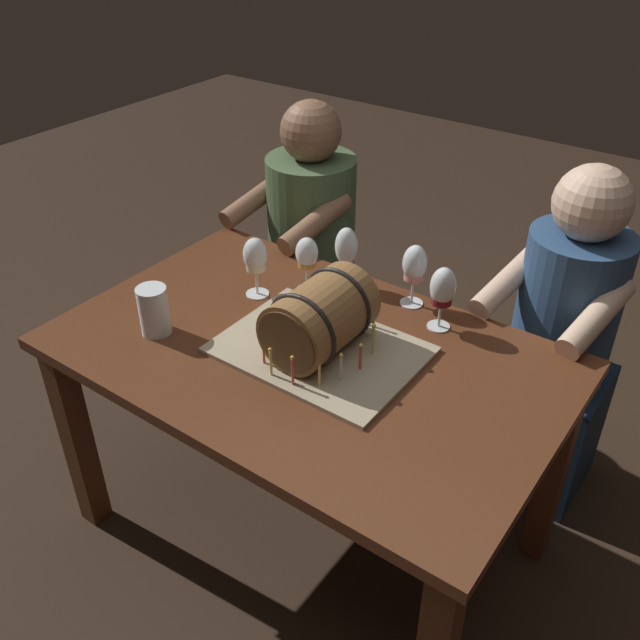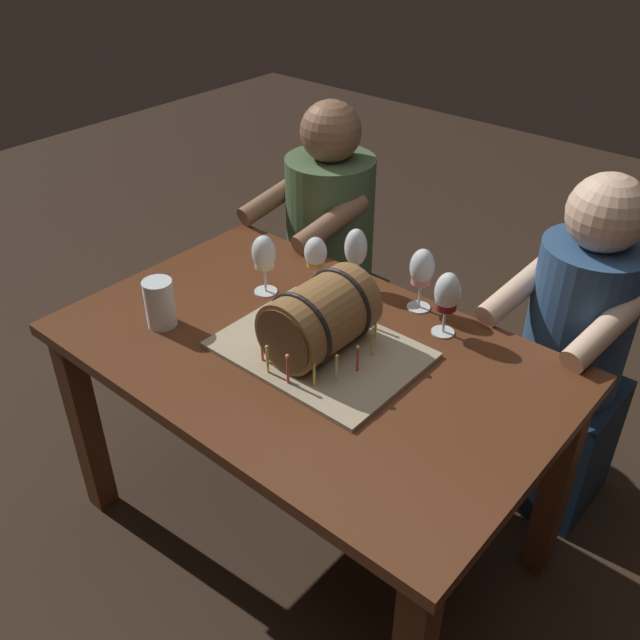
# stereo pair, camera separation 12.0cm
# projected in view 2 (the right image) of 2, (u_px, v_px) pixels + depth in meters

# --- Properties ---
(ground_plane) EXTENTS (8.00, 8.00, 0.00)m
(ground_plane) POSITION_uv_depth(u_px,v_px,m) (310.00, 530.00, 2.24)
(ground_plane) COLOR #332319
(dining_table) EXTENTS (1.33, 0.84, 0.73)m
(dining_table) POSITION_uv_depth(u_px,v_px,m) (308.00, 382.00, 1.90)
(dining_table) COLOR #562D19
(dining_table) RESTS_ON ground
(barrel_cake) EXTENTS (0.52, 0.38, 0.21)m
(barrel_cake) POSITION_uv_depth(u_px,v_px,m) (320.00, 323.00, 1.78)
(barrel_cake) COLOR tan
(barrel_cake) RESTS_ON dining_table
(wine_glass_rose) EXTENTS (0.07, 0.07, 0.19)m
(wine_glass_rose) POSITION_uv_depth(u_px,v_px,m) (422.00, 270.00, 1.93)
(wine_glass_rose) COLOR white
(wine_glass_rose) RESTS_ON dining_table
(wine_glass_empty) EXTENTS (0.07, 0.07, 0.19)m
(wine_glass_empty) POSITION_uv_depth(u_px,v_px,m) (356.00, 249.00, 2.04)
(wine_glass_empty) COLOR white
(wine_glass_empty) RESTS_ON dining_table
(wine_glass_red) EXTENTS (0.07, 0.07, 0.19)m
(wine_glass_red) POSITION_uv_depth(u_px,v_px,m) (447.00, 295.00, 1.83)
(wine_glass_red) COLOR white
(wine_glass_red) RESTS_ON dining_table
(wine_glass_amber) EXTENTS (0.07, 0.07, 0.17)m
(wine_glass_amber) POSITION_uv_depth(u_px,v_px,m) (316.00, 255.00, 2.02)
(wine_glass_amber) COLOR white
(wine_glass_amber) RESTS_ON dining_table
(wine_glass_white) EXTENTS (0.07, 0.07, 0.19)m
(wine_glass_white) POSITION_uv_depth(u_px,v_px,m) (264.00, 255.00, 2.01)
(wine_glass_white) COLOR white
(wine_glass_white) RESTS_ON dining_table
(beer_pint) EXTENTS (0.08, 0.08, 0.14)m
(beer_pint) POSITION_uv_depth(u_px,v_px,m) (160.00, 305.00, 1.90)
(beer_pint) COLOR white
(beer_pint) RESTS_ON dining_table
(person_seated_left) EXTENTS (0.39, 0.48, 1.14)m
(person_seated_left) POSITION_uv_depth(u_px,v_px,m) (329.00, 266.00, 2.62)
(person_seated_left) COLOR #2A3A24
(person_seated_left) RESTS_ON ground
(person_seated_right) EXTENTS (0.38, 0.48, 1.14)m
(person_seated_right) POSITION_uv_depth(u_px,v_px,m) (567.00, 369.00, 2.12)
(person_seated_right) COLOR #1B2D46
(person_seated_right) RESTS_ON ground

